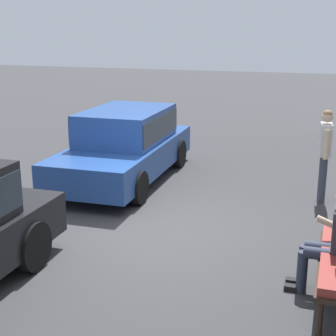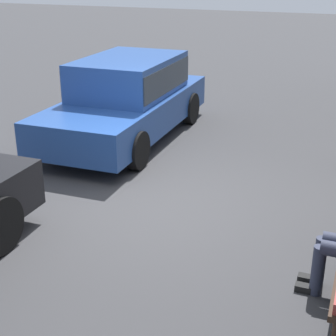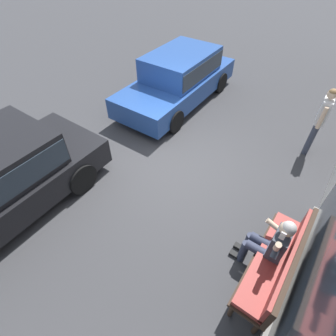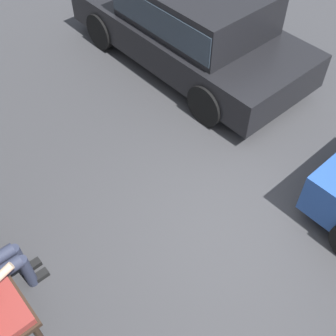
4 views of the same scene
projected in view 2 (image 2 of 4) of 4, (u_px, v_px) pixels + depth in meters
name	position (u px, v px, depth m)	size (l,w,h in m)	color
ground_plane	(153.00, 203.00, 7.17)	(60.00, 60.00, 0.00)	#38383A
parked_car_near	(128.00, 95.00, 9.59)	(4.43, 1.91, 1.50)	#23478E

